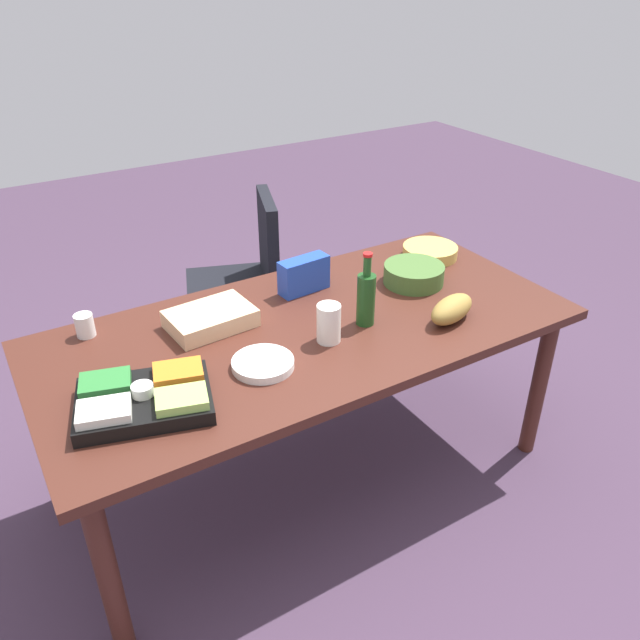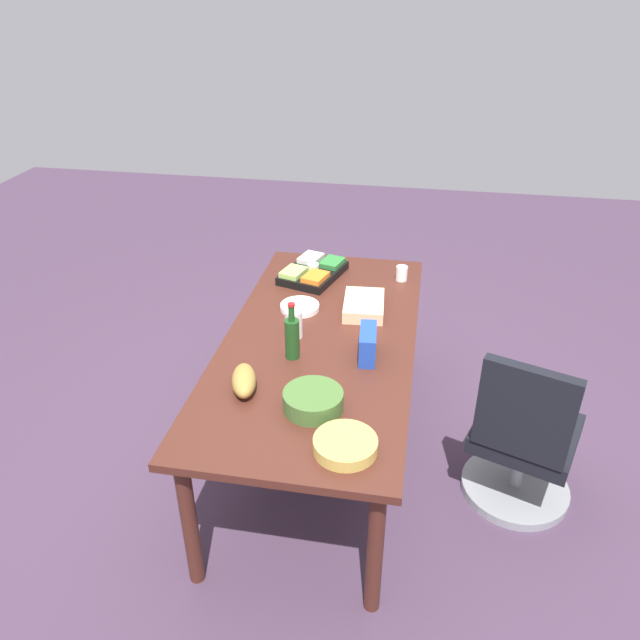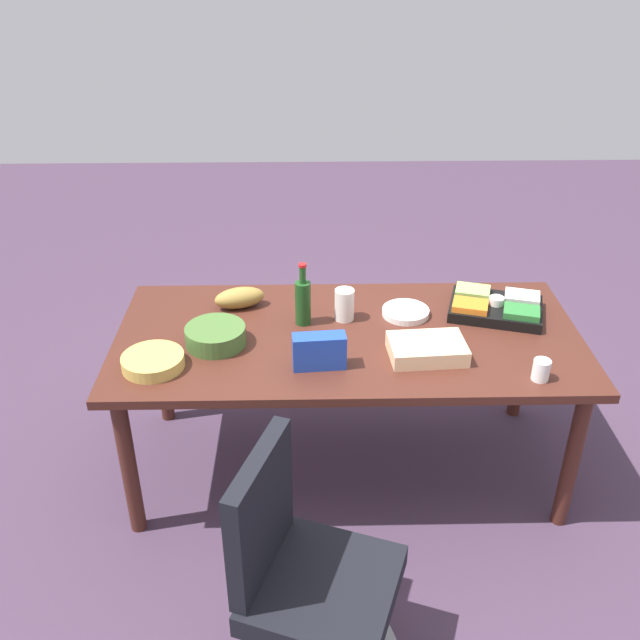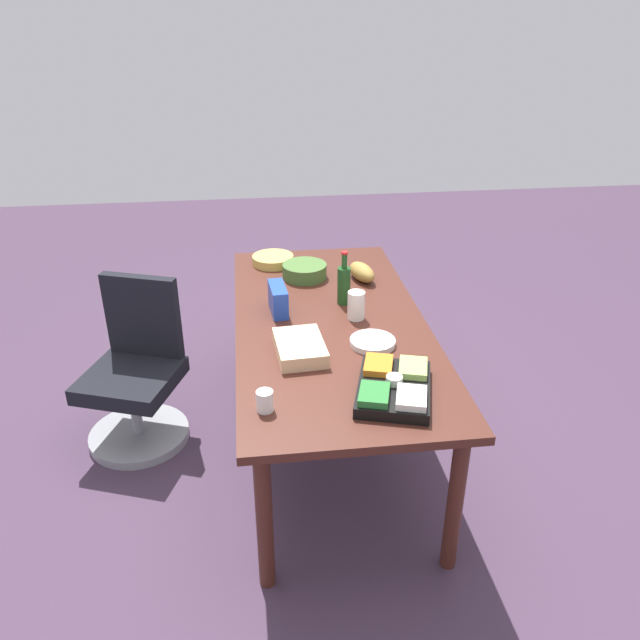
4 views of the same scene
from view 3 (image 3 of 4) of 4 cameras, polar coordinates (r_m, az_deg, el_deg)
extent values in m
plane|color=#453146|center=(3.62, 2.05, -11.53)|extent=(10.00, 10.00, 0.00)
cube|color=#462118|center=(3.18, 2.29, -1.43)|extent=(2.09, 0.98, 0.04)
cylinder|color=#462118|center=(3.17, -15.22, -11.29)|extent=(0.07, 0.07, 0.73)
cylinder|color=#462118|center=(3.28, 19.70, -10.56)|extent=(0.07, 0.07, 0.73)
cylinder|color=#462118|center=(3.80, -12.70, -3.32)|extent=(0.07, 0.07, 0.73)
cylinder|color=#462118|center=(3.89, 16.01, -2.95)|extent=(0.07, 0.07, 0.73)
cylinder|color=gray|center=(2.72, 0.28, -23.25)|extent=(0.06, 0.06, 0.35)
cube|color=black|center=(2.58, 0.29, -20.93)|extent=(0.61, 0.61, 0.09)
cube|color=black|center=(2.42, -4.82, -15.31)|extent=(0.20, 0.43, 0.48)
cylinder|color=#1B471B|center=(3.20, -1.39, 1.37)|extent=(0.09, 0.09, 0.21)
cylinder|color=#1B471B|center=(3.14, -1.42, 3.69)|extent=(0.04, 0.04, 0.08)
cylinder|color=red|center=(3.11, -1.43, 4.45)|extent=(0.04, 0.04, 0.01)
cylinder|color=white|center=(2.98, 17.44, -3.88)|extent=(0.08, 0.08, 0.09)
cylinder|color=#43672E|center=(3.11, -8.44, -1.27)|extent=(0.31, 0.31, 0.08)
cube|color=black|center=(3.42, 14.00, 0.88)|extent=(0.49, 0.41, 0.05)
cube|color=orange|center=(3.33, 12.05, 1.14)|extent=(0.19, 0.16, 0.03)
cube|color=#2B7432|center=(3.34, 15.98, 0.62)|extent=(0.19, 0.16, 0.03)
cube|color=#A0CC5F|center=(3.47, 12.25, 2.29)|extent=(0.19, 0.16, 0.03)
cube|color=silver|center=(3.47, 16.03, 1.79)|extent=(0.19, 0.16, 0.03)
cylinder|color=white|center=(3.40, 14.09, 1.52)|extent=(0.09, 0.09, 0.04)
cylinder|color=white|center=(3.25, 1.98, 1.25)|extent=(0.10, 0.10, 0.15)
ellipsoid|color=olive|center=(3.38, -6.52, 1.79)|extent=(0.26, 0.17, 0.10)
cube|color=#2045B3|center=(2.90, -0.07, -2.54)|extent=(0.23, 0.10, 0.15)
cube|color=beige|center=(3.03, 8.65, -2.33)|extent=(0.33, 0.24, 0.07)
cylinder|color=white|center=(3.33, 6.94, 0.64)|extent=(0.26, 0.26, 0.03)
cylinder|color=gold|center=(3.01, -13.35, -3.28)|extent=(0.28, 0.28, 0.06)
camera|label=1|loc=(4.72, 15.46, 24.43)|focal=35.29mm
camera|label=2|loc=(3.33, -53.45, 19.62)|focal=34.21mm
camera|label=4|loc=(3.81, 54.57, 15.91)|focal=34.96mm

